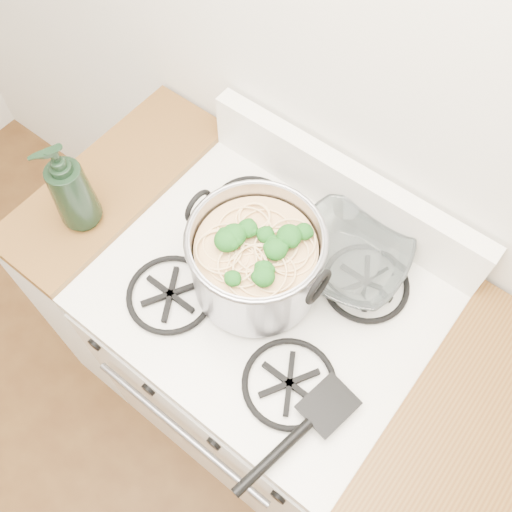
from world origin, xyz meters
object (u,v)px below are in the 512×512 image
object	(u,v)px
gas_range	(265,359)
bottle	(69,186)
glass_bowl	(348,260)
stock_pot	(256,261)
spatula	(329,404)

from	to	relation	value
gas_range	bottle	world-z (taller)	bottle
glass_bowl	stock_pot	bearing A→B (deg)	-129.80
stock_pot	bottle	world-z (taller)	bottle
gas_range	stock_pot	xyz separation A→B (m)	(-0.03, -0.00, 0.58)
gas_range	stock_pot	bearing A→B (deg)	-177.94
bottle	glass_bowl	bearing A→B (deg)	50.01
gas_range	bottle	size ratio (longest dim) A/B	3.54
spatula	glass_bowl	xyz separation A→B (m)	(-0.15, 0.31, 0.00)
spatula	bottle	bearing A→B (deg)	-170.94
stock_pot	bottle	distance (m)	0.46
gas_range	spatula	bearing A→B (deg)	-27.68
gas_range	spatula	xyz separation A→B (m)	(0.26, -0.14, 0.50)
bottle	gas_range	bearing A→B (deg)	38.07
gas_range	bottle	distance (m)	0.79
bottle	stock_pot	bearing A→B (deg)	38.98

